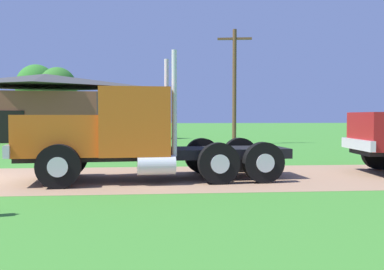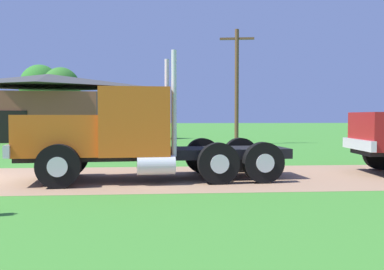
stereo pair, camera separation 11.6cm
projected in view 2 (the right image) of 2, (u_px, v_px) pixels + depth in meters
The scene contains 5 objects.
truck_foreground_white at pixel (124, 136), 12.19m from camera, with size 7.85×3.16×3.58m.
shed_building at pixel (49, 108), 32.89m from camera, with size 13.00×8.82×5.04m.
utility_pole_near at pixel (237, 83), 27.66m from camera, with size 2.19×0.50×7.39m.
tree_mid at pixel (40, 87), 51.41m from camera, with size 4.85×4.85×7.97m.
tree_right at pixel (61, 89), 43.42m from camera, with size 3.85×3.85×6.75m.
Camera 2 is at (5.59, -12.70, 1.82)m, focal length 40.26 mm.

